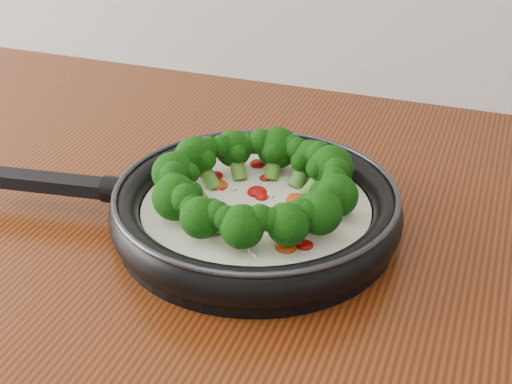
% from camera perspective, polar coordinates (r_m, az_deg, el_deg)
% --- Properties ---
extents(skillet, '(0.51, 0.36, 0.09)m').
position_cam_1_polar(skillet, '(0.79, -0.18, -0.95)').
color(skillet, black).
rests_on(skillet, counter).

